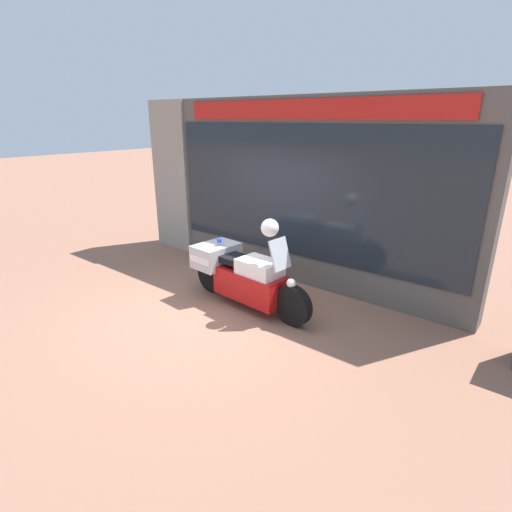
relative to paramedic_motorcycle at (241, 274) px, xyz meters
name	(u,v)px	position (x,y,z in m)	size (l,w,h in m)	color
ground_plane	(210,309)	(-0.25, -0.49, -0.52)	(60.00, 60.00, 0.00)	#8E604C
shop_building	(263,188)	(-0.73, 1.51, 1.12)	(6.99, 0.55, 3.26)	#56514C
window_display	(304,256)	(0.21, 1.54, -0.08)	(5.47, 0.30, 1.84)	slate
paramedic_motorcycle	(241,274)	(0.00, 0.00, 0.00)	(2.40, 0.78, 1.27)	black
white_helmet	(270,228)	(0.60, -0.04, 0.88)	(0.26, 0.26, 0.26)	white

